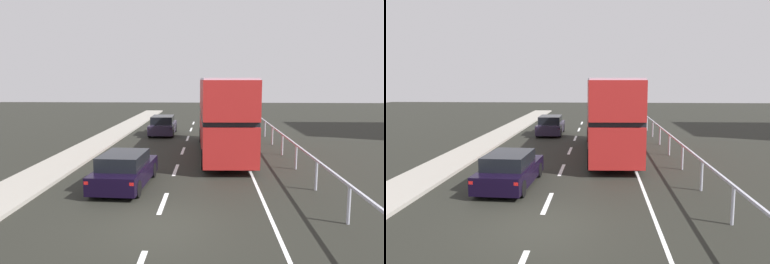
% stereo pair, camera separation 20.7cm
% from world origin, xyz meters
% --- Properties ---
extents(ground_plane, '(75.92, 120.00, 0.10)m').
position_xyz_m(ground_plane, '(0.00, 0.00, -0.05)').
color(ground_plane, black).
extents(lane_paint_markings, '(3.66, 46.00, 0.01)m').
position_xyz_m(lane_paint_markings, '(2.19, 8.18, 0.00)').
color(lane_paint_markings, silver).
rests_on(lane_paint_markings, ground).
extents(bridge_side_railing, '(0.10, 42.00, 1.22)m').
position_xyz_m(bridge_side_railing, '(5.74, 9.00, 0.98)').
color(bridge_side_railing, '#ACADBB').
rests_on(bridge_side_railing, ground).
extents(double_decker_bus_red, '(2.92, 11.19, 4.35)m').
position_xyz_m(double_decker_bus_red, '(2.35, 10.96, 2.33)').
color(double_decker_bus_red, red).
rests_on(double_decker_bus_red, ground).
extents(hatchback_car_near, '(2.04, 4.43, 1.39)m').
position_xyz_m(hatchback_car_near, '(-1.79, 3.98, 0.67)').
color(hatchback_car_near, black).
rests_on(hatchback_car_near, ground).
extents(sedan_car_ahead, '(1.95, 4.50, 1.47)m').
position_xyz_m(sedan_car_ahead, '(-2.05, 18.57, 0.70)').
color(sedan_car_ahead, '#241D30').
rests_on(sedan_car_ahead, ground).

